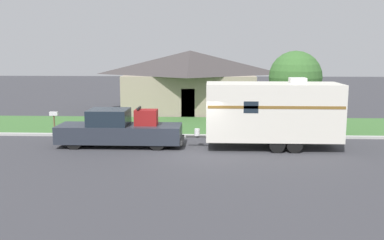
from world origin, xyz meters
The scene contains 8 objects.
ground_plane centered at (0.00, 0.00, 0.00)m, with size 120.00×120.00×0.00m, color #38383D.
curb_strip centered at (0.00, 3.75, 0.07)m, with size 80.00×0.30×0.14m.
lawn_strip centered at (0.00, 7.40, 0.01)m, with size 80.00×7.00×0.03m.
house_across_street centered at (-0.98, 14.45, 2.53)m, with size 10.88×7.31×4.88m.
pickup_truck centered at (-4.01, 1.25, 0.87)m, with size 6.46×1.93×2.04m.
travel_trailer centered at (3.83, 1.25, 1.88)m, with size 7.71×2.49×3.57m.
mailbox centered at (-8.58, 4.40, 1.01)m, with size 0.48×0.20×1.31m.
tree_in_yard centered at (5.75, 5.68, 3.30)m, with size 3.15×3.15×4.89m.
Camera 1 is at (0.73, -20.22, 4.95)m, focal length 40.00 mm.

